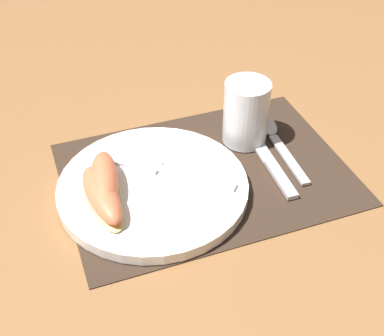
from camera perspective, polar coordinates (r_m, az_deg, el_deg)
ground_plane at (r=0.80m, az=1.51°, el=-0.68°), size 3.00×3.00×0.00m
placemat at (r=0.80m, az=1.52°, el=-0.57°), size 0.42×0.30×0.00m
plate at (r=0.76m, az=-4.18°, el=-2.09°), size 0.27×0.27×0.02m
juice_glass at (r=0.84m, az=5.76°, el=5.58°), size 0.07×0.07×0.10m
knife at (r=0.83m, az=7.83°, el=1.35°), size 0.03×0.21×0.01m
spoon at (r=0.88m, az=8.44°, el=3.73°), size 0.04×0.19×0.01m
fork at (r=0.78m, az=-2.99°, el=-0.18°), size 0.15×0.14×0.00m
citrus_wedge_0 at (r=0.74m, az=-9.31°, el=-1.43°), size 0.06×0.13×0.04m
citrus_wedge_1 at (r=0.73m, az=-9.59°, el=-2.95°), size 0.05×0.13×0.03m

